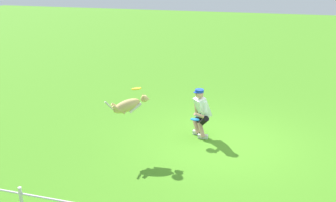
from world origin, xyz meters
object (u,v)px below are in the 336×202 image
Objects in this scene: person at (201,111)px; dog at (129,105)px; frisbee_held at (195,119)px; frisbee_flying at (136,89)px.

person is 2.04m from dog.
person is at bearing -100.95° from frisbee_held.
frisbee_held is at bearing -145.40° from frisbee_flying.
person is 5.65× the size of frisbee_flying.
frisbee_flying is at bearing 2.69° from person.
frisbee_held is (-1.36, -0.99, -0.58)m from dog.
dog is 1.78m from frisbee_held.
dog is 4.07× the size of frisbee_flying.
frisbee_held is at bearing 3.07° from dog.
frisbee_flying is (1.29, 1.22, 0.86)m from person.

